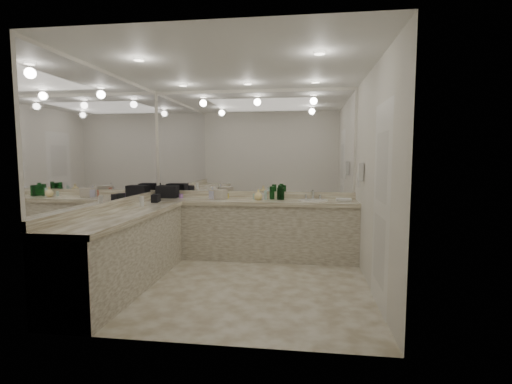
# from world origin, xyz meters

# --- Properties ---
(floor) EXTENTS (3.20, 3.20, 0.00)m
(floor) POSITION_xyz_m (0.00, 0.00, 0.00)
(floor) COLOR beige
(floor) RESTS_ON ground
(ceiling) EXTENTS (3.20, 3.20, 0.00)m
(ceiling) POSITION_xyz_m (0.00, 0.00, 2.60)
(ceiling) COLOR white
(ceiling) RESTS_ON floor
(wall_back) EXTENTS (3.20, 0.02, 2.60)m
(wall_back) POSITION_xyz_m (0.00, 1.50, 1.30)
(wall_back) COLOR silver
(wall_back) RESTS_ON floor
(wall_left) EXTENTS (0.02, 3.00, 2.60)m
(wall_left) POSITION_xyz_m (-1.60, 0.00, 1.30)
(wall_left) COLOR silver
(wall_left) RESTS_ON floor
(wall_right) EXTENTS (0.02, 3.00, 2.60)m
(wall_right) POSITION_xyz_m (1.60, 0.00, 1.30)
(wall_right) COLOR silver
(wall_right) RESTS_ON floor
(vanity_back_base) EXTENTS (3.20, 0.60, 0.84)m
(vanity_back_base) POSITION_xyz_m (0.00, 1.20, 0.42)
(vanity_back_base) COLOR beige
(vanity_back_base) RESTS_ON floor
(vanity_back_top) EXTENTS (3.20, 0.64, 0.06)m
(vanity_back_top) POSITION_xyz_m (0.00, 1.19, 0.87)
(vanity_back_top) COLOR #F0E8CD
(vanity_back_top) RESTS_ON vanity_back_base
(vanity_left_base) EXTENTS (0.60, 2.40, 0.84)m
(vanity_left_base) POSITION_xyz_m (-1.30, -0.30, 0.42)
(vanity_left_base) COLOR beige
(vanity_left_base) RESTS_ON floor
(vanity_left_top) EXTENTS (0.64, 2.42, 0.06)m
(vanity_left_top) POSITION_xyz_m (-1.29, -0.30, 0.87)
(vanity_left_top) COLOR #F0E8CD
(vanity_left_top) RESTS_ON vanity_left_base
(backsplash_back) EXTENTS (3.20, 0.04, 0.10)m
(backsplash_back) POSITION_xyz_m (0.00, 1.48, 0.95)
(backsplash_back) COLOR #F0E8CD
(backsplash_back) RESTS_ON vanity_back_top
(backsplash_left) EXTENTS (0.04, 3.00, 0.10)m
(backsplash_left) POSITION_xyz_m (-1.58, 0.00, 0.95)
(backsplash_left) COLOR #F0E8CD
(backsplash_left) RESTS_ON vanity_left_top
(mirror_back) EXTENTS (3.12, 0.01, 1.55)m
(mirror_back) POSITION_xyz_m (0.00, 1.49, 1.77)
(mirror_back) COLOR white
(mirror_back) RESTS_ON wall_back
(mirror_left) EXTENTS (0.01, 2.92, 1.55)m
(mirror_left) POSITION_xyz_m (-1.59, 0.00, 1.77)
(mirror_left) COLOR white
(mirror_left) RESTS_ON wall_left
(sink) EXTENTS (0.44, 0.44, 0.03)m
(sink) POSITION_xyz_m (0.95, 1.20, 0.90)
(sink) COLOR white
(sink) RESTS_ON vanity_back_top
(faucet) EXTENTS (0.24, 0.16, 0.14)m
(faucet) POSITION_xyz_m (0.95, 1.41, 0.97)
(faucet) COLOR silver
(faucet) RESTS_ON vanity_back_top
(wall_phone) EXTENTS (0.06, 0.10, 0.24)m
(wall_phone) POSITION_xyz_m (1.56, 0.70, 1.35)
(wall_phone) COLOR white
(wall_phone) RESTS_ON wall_right
(door) EXTENTS (0.02, 0.82, 2.10)m
(door) POSITION_xyz_m (1.59, -0.50, 1.05)
(door) COLOR white
(door) RESTS_ON wall_right
(black_toiletry_bag) EXTENTS (0.34, 0.22, 0.19)m
(black_toiletry_bag) POSITION_xyz_m (-1.34, 1.26, 0.99)
(black_toiletry_bag) COLOR black
(black_toiletry_bag) RESTS_ON vanity_back_top
(black_bag_spill) EXTENTS (0.12, 0.21, 0.11)m
(black_bag_spill) POSITION_xyz_m (-1.30, 0.69, 0.95)
(black_bag_spill) COLOR black
(black_bag_spill) RESTS_ON vanity_left_top
(cream_cosmetic_case) EXTENTS (0.28, 0.23, 0.14)m
(cream_cosmetic_case) POSITION_xyz_m (-0.51, 1.23, 0.97)
(cream_cosmetic_case) COLOR beige
(cream_cosmetic_case) RESTS_ON vanity_back_top
(hand_towel) EXTENTS (0.22, 0.15, 0.04)m
(hand_towel) POSITION_xyz_m (1.39, 1.19, 0.92)
(hand_towel) COLOR white
(hand_towel) RESTS_ON vanity_back_top
(lotion_left) EXTENTS (0.06, 0.06, 0.14)m
(lotion_left) POSITION_xyz_m (-1.30, 0.22, 0.97)
(lotion_left) COLOR white
(lotion_left) RESTS_ON vanity_left_top
(soap_bottle_a) EXTENTS (0.10, 0.10, 0.20)m
(soap_bottle_a) POSITION_xyz_m (-0.61, 1.24, 1.00)
(soap_bottle_a) COLOR white
(soap_bottle_a) RESTS_ON vanity_back_top
(soap_bottle_b) EXTENTS (0.11, 0.11, 0.19)m
(soap_bottle_b) POSITION_xyz_m (-0.60, 1.21, 0.99)
(soap_bottle_b) COLOR silver
(soap_bottle_b) RESTS_ON vanity_back_top
(soap_bottle_c) EXTENTS (0.16, 0.16, 0.16)m
(soap_bottle_c) POSITION_xyz_m (0.13, 1.15, 0.98)
(soap_bottle_c) COLOR #FFE592
(soap_bottle_c) RESTS_ON vanity_back_top
(green_bottle_0) EXTENTS (0.07, 0.07, 0.18)m
(green_bottle_0) POSITION_xyz_m (0.48, 1.22, 0.99)
(green_bottle_0) COLOR #14561E
(green_bottle_0) RESTS_ON vanity_back_top
(green_bottle_1) EXTENTS (0.06, 0.06, 0.21)m
(green_bottle_1) POSITION_xyz_m (0.44, 1.33, 1.01)
(green_bottle_1) COLOR #14561E
(green_bottle_1) RESTS_ON vanity_back_top
(green_bottle_2) EXTENTS (0.07, 0.07, 0.20)m
(green_bottle_2) POSITION_xyz_m (0.32, 1.28, 1.00)
(green_bottle_2) COLOR #14561E
(green_bottle_2) RESTS_ON vanity_back_top
(green_bottle_3) EXTENTS (0.07, 0.07, 0.18)m
(green_bottle_3) POSITION_xyz_m (0.44, 1.23, 0.99)
(green_bottle_3) COLOR #14561E
(green_bottle_3) RESTS_ON vanity_back_top
(amenity_bottle_0) EXTENTS (0.05, 0.05, 0.07)m
(amenity_bottle_0) POSITION_xyz_m (-0.39, 1.34, 0.94)
(amenity_bottle_0) COLOR #F2D84C
(amenity_bottle_0) RESTS_ON vanity_back_top
(amenity_bottle_1) EXTENTS (0.06, 0.06, 0.11)m
(amenity_bottle_1) POSITION_xyz_m (-0.62, 1.28, 0.96)
(amenity_bottle_1) COLOR #E57F66
(amenity_bottle_1) RESTS_ON vanity_back_top
(amenity_bottle_2) EXTENTS (0.06, 0.06, 0.10)m
(amenity_bottle_2) POSITION_xyz_m (0.19, 1.17, 0.95)
(amenity_bottle_2) COLOR white
(amenity_bottle_2) RESTS_ON vanity_back_top
(amenity_bottle_3) EXTENTS (0.05, 0.05, 0.14)m
(amenity_bottle_3) POSITION_xyz_m (0.23, 1.21, 0.97)
(amenity_bottle_3) COLOR silver
(amenity_bottle_3) RESTS_ON vanity_back_top
(amenity_bottle_4) EXTENTS (0.06, 0.06, 0.07)m
(amenity_bottle_4) POSITION_xyz_m (-1.11, 1.24, 0.94)
(amenity_bottle_4) COLOR #9966B2
(amenity_bottle_4) RESTS_ON vanity_back_top
(amenity_bottle_5) EXTENTS (0.05, 0.05, 0.07)m
(amenity_bottle_5) POSITION_xyz_m (-0.53, 1.28, 0.93)
(amenity_bottle_5) COLOR white
(amenity_bottle_5) RESTS_ON vanity_back_top
(amenity_bottle_6) EXTENTS (0.05, 0.05, 0.09)m
(amenity_bottle_6) POSITION_xyz_m (0.05, 1.24, 0.94)
(amenity_bottle_6) COLOR silver
(amenity_bottle_6) RESTS_ON vanity_back_top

